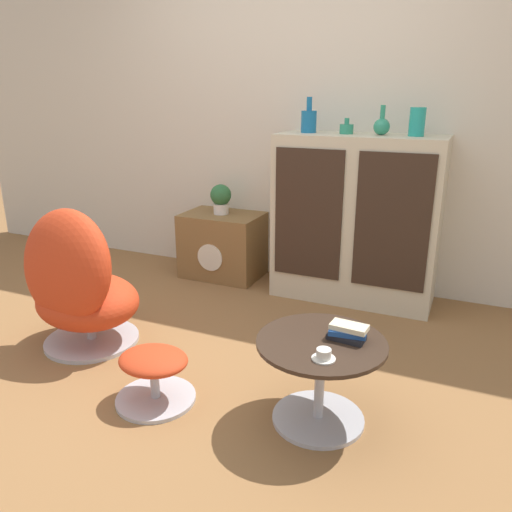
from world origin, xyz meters
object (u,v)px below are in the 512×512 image
at_px(vase_rightmost, 417,122).
at_px(book_stack, 348,332).
at_px(sideboard, 356,219).
at_px(vase_inner_right, 382,126).
at_px(vase_inner_left, 347,128).
at_px(tv_console, 223,245).
at_px(vase_leftmost, 309,120).
at_px(potted_plant, 221,198).
at_px(ottoman, 154,370).
at_px(coffee_table, 320,373).
at_px(egg_chair, 78,286).
at_px(teacup, 324,355).

bearing_deg(vase_rightmost, book_stack, -91.52).
xyz_separation_m(sideboard, vase_inner_right, (0.13, 0.00, 0.64)).
bearing_deg(vase_inner_left, tv_console, 179.25).
height_order(vase_leftmost, potted_plant, vase_leftmost).
bearing_deg(vase_rightmost, vase_inner_left, -180.00).
relative_size(vase_leftmost, book_stack, 1.37).
distance_m(ottoman, coffee_table, 0.79).
distance_m(vase_leftmost, book_stack, 1.79).
distance_m(vase_inner_left, vase_rightmost, 0.46).
distance_m(vase_inner_left, book_stack, 1.69).
distance_m(egg_chair, ottoman, 0.80).
xyz_separation_m(vase_inner_left, potted_plant, (-0.97, 0.01, -0.56)).
bearing_deg(teacup, vase_inner_right, 94.65).
distance_m(coffee_table, vase_leftmost, 1.90).
bearing_deg(vase_rightmost, vase_leftmost, 180.00).
relative_size(vase_rightmost, potted_plant, 0.76).
xyz_separation_m(ottoman, teacup, (0.82, 0.02, 0.26)).
bearing_deg(coffee_table, vase_leftmost, 111.05).
height_order(tv_console, vase_inner_left, vase_inner_left).
relative_size(ottoman, coffee_table, 0.68).
bearing_deg(vase_inner_left, egg_chair, -129.97).
bearing_deg(sideboard, coffee_table, -82.09).
bearing_deg(teacup, potted_plant, 128.74).
bearing_deg(vase_leftmost, vase_rightmost, 0.00).
xyz_separation_m(tv_console, coffee_table, (1.28, -1.52, -0.01)).
relative_size(ottoman, vase_inner_left, 3.73).
distance_m(egg_chair, vase_inner_right, 2.14).
xyz_separation_m(vase_rightmost, potted_plant, (-1.43, 0.01, -0.61)).
height_order(egg_chair, ottoman, egg_chair).
bearing_deg(sideboard, egg_chair, -132.49).
relative_size(ottoman, vase_leftmost, 1.63).
height_order(sideboard, vase_inner_left, vase_inner_left).
relative_size(ottoman, book_stack, 2.23).
height_order(potted_plant, book_stack, potted_plant).
relative_size(egg_chair, potted_plant, 3.66).
xyz_separation_m(vase_leftmost, vase_rightmost, (0.72, 0.00, 0.01)).
relative_size(tv_console, ottoman, 1.59).
bearing_deg(vase_leftmost, potted_plant, 178.92).
bearing_deg(vase_inner_left, sideboard, -2.11).
relative_size(coffee_table, vase_inner_left, 5.49).
bearing_deg(tv_console, coffee_table, -49.98).
height_order(vase_inner_right, book_stack, vase_inner_right).
height_order(ottoman, vase_leftmost, vase_leftmost).
relative_size(vase_inner_left, vase_inner_right, 0.55).
bearing_deg(sideboard, vase_inner_left, 177.89).
bearing_deg(tv_console, vase_inner_left, -0.75).
bearing_deg(vase_inner_right, tv_console, 179.39).
xyz_separation_m(vase_leftmost, teacup, (0.63, -1.66, -0.82)).
height_order(tv_console, teacup, tv_console).
relative_size(vase_leftmost, vase_rightmost, 1.33).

